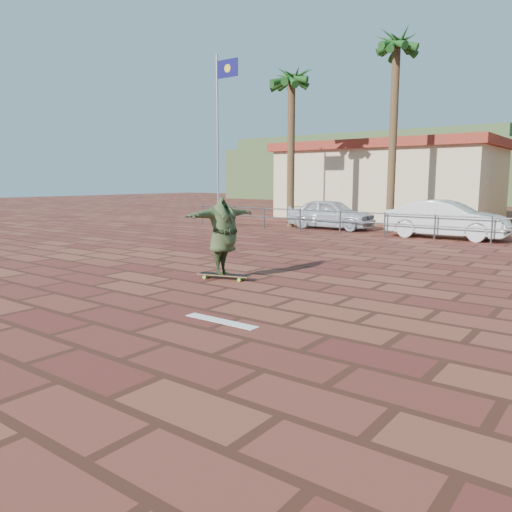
{
  "coord_description": "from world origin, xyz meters",
  "views": [
    {
      "loc": [
        5.88,
        -7.15,
        2.28
      ],
      "look_at": [
        0.07,
        0.59,
        0.8
      ],
      "focal_mm": 35.0,
      "sensor_mm": 36.0,
      "label": 1
    }
  ],
  "objects_px": {
    "longboard": "(224,275)",
    "skateboarder": "(223,236)",
    "car_silver": "(331,214)",
    "car_white": "(446,219)"
  },
  "relations": [
    {
      "from": "longboard",
      "to": "skateboarder",
      "type": "relative_size",
      "value": 0.59
    },
    {
      "from": "car_silver",
      "to": "skateboarder",
      "type": "bearing_deg",
      "value": -164.54
    },
    {
      "from": "skateboarder",
      "to": "car_silver",
      "type": "relative_size",
      "value": 0.53
    },
    {
      "from": "longboard",
      "to": "car_silver",
      "type": "distance_m",
      "value": 12.93
    },
    {
      "from": "car_silver",
      "to": "longboard",
      "type": "bearing_deg",
      "value": -164.54
    },
    {
      "from": "longboard",
      "to": "skateboarder",
      "type": "bearing_deg",
      "value": 100.33
    },
    {
      "from": "skateboarder",
      "to": "car_white",
      "type": "height_order",
      "value": "skateboarder"
    },
    {
      "from": "longboard",
      "to": "car_white",
      "type": "xyz_separation_m",
      "value": [
        1.64,
        11.54,
        0.65
      ]
    },
    {
      "from": "car_silver",
      "to": "car_white",
      "type": "relative_size",
      "value": 0.91
    },
    {
      "from": "skateboarder",
      "to": "car_white",
      "type": "distance_m",
      "value": 11.66
    }
  ]
}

